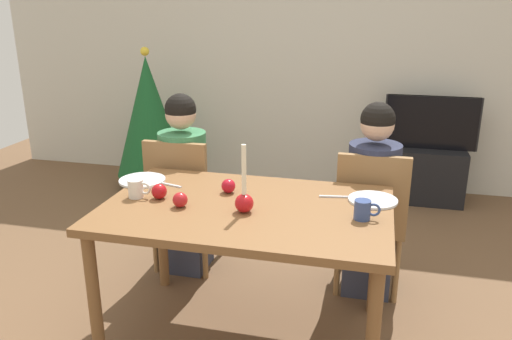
{
  "coord_description": "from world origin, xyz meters",
  "views": [
    {
      "loc": [
        0.59,
        -2.23,
        1.69
      ],
      "look_at": [
        0.0,
        0.2,
        0.87
      ],
      "focal_mm": 35.71,
      "sensor_mm": 36.0,
      "label": 1
    }
  ],
  "objects_px": {
    "chair_right": "(371,214)",
    "apple_by_right_mug": "(228,186)",
    "tv_stand": "(426,174)",
    "plate_left": "(142,180)",
    "apple_by_left_plate": "(180,200)",
    "candle_centerpiece": "(244,199)",
    "christmas_tree": "(149,117)",
    "mug_left": "(136,189)",
    "person_right_child": "(371,203)",
    "plate_right": "(373,200)",
    "person_left_child": "(184,187)",
    "chair_left": "(183,197)",
    "apple_near_candle": "(159,191)",
    "mug_right": "(363,210)",
    "dining_table": "(246,221)",
    "tv": "(431,123)"
  },
  "relations": [
    {
      "from": "chair_right",
      "to": "apple_by_right_mug",
      "type": "xyz_separation_m",
      "value": [
        -0.73,
        -0.46,
        0.28
      ]
    },
    {
      "from": "tv_stand",
      "to": "plate_left",
      "type": "xyz_separation_m",
      "value": [
        -1.7,
        -2.09,
        0.52
      ]
    },
    {
      "from": "chair_right",
      "to": "apple_by_left_plate",
      "type": "distance_m",
      "value": 1.17
    },
    {
      "from": "candle_centerpiece",
      "to": "plate_left",
      "type": "xyz_separation_m",
      "value": [
        -0.66,
        0.29,
        -0.06
      ]
    },
    {
      "from": "christmas_tree",
      "to": "mug_left",
      "type": "xyz_separation_m",
      "value": [
        0.9,
        -2.05,
        0.11
      ]
    },
    {
      "from": "person_right_child",
      "to": "plate_right",
      "type": "height_order",
      "value": "person_right_child"
    },
    {
      "from": "apple_by_left_plate",
      "to": "plate_right",
      "type": "bearing_deg",
      "value": 18.28
    },
    {
      "from": "person_left_child",
      "to": "mug_left",
      "type": "bearing_deg",
      "value": -89.02
    },
    {
      "from": "chair_left",
      "to": "apple_near_candle",
      "type": "height_order",
      "value": "chair_left"
    },
    {
      "from": "mug_right",
      "to": "mug_left",
      "type": "bearing_deg",
      "value": 179.53
    },
    {
      "from": "dining_table",
      "to": "christmas_tree",
      "type": "bearing_deg",
      "value": 125.81
    },
    {
      "from": "dining_table",
      "to": "apple_by_left_plate",
      "type": "relative_size",
      "value": 18.97
    },
    {
      "from": "plate_left",
      "to": "apple_by_left_plate",
      "type": "xyz_separation_m",
      "value": [
        0.35,
        -0.3,
        0.03
      ]
    },
    {
      "from": "plate_left",
      "to": "plate_right",
      "type": "relative_size",
      "value": 1.04
    },
    {
      "from": "candle_centerpiece",
      "to": "dining_table",
      "type": "bearing_deg",
      "value": 97.46
    },
    {
      "from": "plate_right",
      "to": "apple_near_candle",
      "type": "bearing_deg",
      "value": -168.12
    },
    {
      "from": "person_right_child",
      "to": "mug_right",
      "type": "xyz_separation_m",
      "value": [
        -0.03,
        -0.67,
        0.23
      ]
    },
    {
      "from": "apple_by_left_plate",
      "to": "apple_by_right_mug",
      "type": "xyz_separation_m",
      "value": [
        0.17,
        0.24,
        0.0
      ]
    },
    {
      "from": "candle_centerpiece",
      "to": "apple_by_right_mug",
      "type": "bearing_deg",
      "value": 122.51
    },
    {
      "from": "person_right_child",
      "to": "apple_near_candle",
      "type": "bearing_deg",
      "value": -148.06
    },
    {
      "from": "dining_table",
      "to": "mug_right",
      "type": "bearing_deg",
      "value": -3.11
    },
    {
      "from": "dining_table",
      "to": "plate_right",
      "type": "height_order",
      "value": "plate_right"
    },
    {
      "from": "apple_by_right_mug",
      "to": "dining_table",
      "type": "bearing_deg",
      "value": -48.12
    },
    {
      "from": "chair_right",
      "to": "apple_by_right_mug",
      "type": "height_order",
      "value": "chair_right"
    },
    {
      "from": "person_left_child",
      "to": "apple_by_left_plate",
      "type": "bearing_deg",
      "value": -69.35
    },
    {
      "from": "plate_left",
      "to": "tv_stand",
      "type": "bearing_deg",
      "value": 50.83
    },
    {
      "from": "dining_table",
      "to": "candle_centerpiece",
      "type": "bearing_deg",
      "value": -82.54
    },
    {
      "from": "chair_right",
      "to": "candle_centerpiece",
      "type": "distance_m",
      "value": 0.95
    },
    {
      "from": "candle_centerpiece",
      "to": "tv_stand",
      "type": "bearing_deg",
      "value": 66.44
    },
    {
      "from": "apple_by_right_mug",
      "to": "person_right_child",
      "type": "bearing_deg",
      "value": 33.75
    },
    {
      "from": "tv",
      "to": "christmas_tree",
      "type": "bearing_deg",
      "value": -173.91
    },
    {
      "from": "mug_left",
      "to": "candle_centerpiece",
      "type": "bearing_deg",
      "value": -5.56
    },
    {
      "from": "dining_table",
      "to": "tv_stand",
      "type": "relative_size",
      "value": 2.19
    },
    {
      "from": "candle_centerpiece",
      "to": "apple_near_candle",
      "type": "relative_size",
      "value": 4.23
    },
    {
      "from": "person_right_child",
      "to": "plate_left",
      "type": "xyz_separation_m",
      "value": [
        -1.25,
        -0.43,
        0.19
      ]
    },
    {
      "from": "apple_by_right_mug",
      "to": "person_left_child",
      "type": "bearing_deg",
      "value": 132.45
    },
    {
      "from": "apple_near_candle",
      "to": "apple_by_right_mug",
      "type": "height_order",
      "value": "apple_near_candle"
    },
    {
      "from": "christmas_tree",
      "to": "plate_left",
      "type": "relative_size",
      "value": 5.18
    },
    {
      "from": "chair_left",
      "to": "tv_stand",
      "type": "relative_size",
      "value": 1.41
    },
    {
      "from": "dining_table",
      "to": "plate_left",
      "type": "xyz_separation_m",
      "value": [
        -0.65,
        0.21,
        0.09
      ]
    },
    {
      "from": "dining_table",
      "to": "chair_left",
      "type": "height_order",
      "value": "chair_left"
    },
    {
      "from": "plate_left",
      "to": "mug_right",
      "type": "xyz_separation_m",
      "value": [
        1.21,
        -0.24,
        0.04
      ]
    },
    {
      "from": "mug_right",
      "to": "apple_by_right_mug",
      "type": "relative_size",
      "value": 1.62
    },
    {
      "from": "mug_left",
      "to": "chair_right",
      "type": "bearing_deg",
      "value": 28.34
    },
    {
      "from": "tv_stand",
      "to": "plate_left",
      "type": "relative_size",
      "value": 2.51
    },
    {
      "from": "person_right_child",
      "to": "tv",
      "type": "distance_m",
      "value": 1.73
    },
    {
      "from": "person_right_child",
      "to": "christmas_tree",
      "type": "relative_size",
      "value": 0.89
    },
    {
      "from": "tv_stand",
      "to": "plate_right",
      "type": "relative_size",
      "value": 2.61
    },
    {
      "from": "chair_left",
      "to": "person_left_child",
      "type": "xyz_separation_m",
      "value": [
        0.0,
        0.03,
        0.06
      ]
    },
    {
      "from": "person_left_child",
      "to": "plate_left",
      "type": "bearing_deg",
      "value": -99.48
    }
  ]
}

